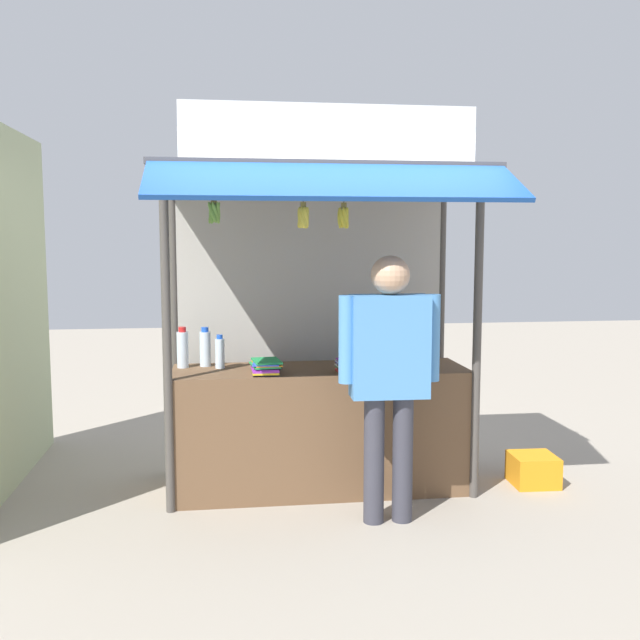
{
  "coord_description": "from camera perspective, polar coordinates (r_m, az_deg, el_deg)",
  "views": [
    {
      "loc": [
        -0.69,
        -5.09,
        1.82
      ],
      "look_at": [
        0.0,
        0.0,
        1.24
      ],
      "focal_mm": 40.57,
      "sensor_mm": 36.0,
      "label": 1
    }
  ],
  "objects": [
    {
      "name": "water_bottle_mid_right",
      "position": [
        5.31,
        -10.78,
        -2.23
      ],
      "size": [
        0.08,
        0.08,
        0.3
      ],
      "color": "silver",
      "rests_on": "stall_counter"
    },
    {
      "name": "banana_bunch_leftmost",
      "position": [
        4.66,
        -8.35,
        8.43
      ],
      "size": [
        0.1,
        0.1,
        0.27
      ],
      "color": "#332D23"
    },
    {
      "name": "vendor_person",
      "position": [
        4.59,
        5.49,
        -3.46
      ],
      "size": [
        0.65,
        0.25,
        1.72
      ],
      "rotation": [
        0.0,
        0.0,
        3.12
      ],
      "color": "#383842",
      "rests_on": "ground"
    },
    {
      "name": "magazine_stack_rear_center",
      "position": [
        5.06,
        2.77,
        -3.64
      ],
      "size": [
        0.26,
        0.27,
        0.09
      ],
      "color": "red",
      "rests_on": "stall_counter"
    },
    {
      "name": "stall_counter",
      "position": [
        5.31,
        -0.0,
        -8.56
      ],
      "size": [
        2.11,
        0.65,
        0.89
      ],
      "primitive_type": "cube",
      "color": "brown",
      "rests_on": "ground"
    },
    {
      "name": "magazine_stack_far_left",
      "position": [
        5.02,
        -4.29,
        -3.7
      ],
      "size": [
        0.22,
        0.3,
        0.09
      ],
      "color": "black",
      "rests_on": "stall_counter"
    },
    {
      "name": "plastic_crate",
      "position": [
        5.71,
        16.46,
        -11.25
      ],
      "size": [
        0.33,
        0.33,
        0.22
      ],
      "primitive_type": "cube",
      "rotation": [
        0.0,
        0.0,
        -0.05
      ],
      "color": "orange",
      "rests_on": "ground"
    },
    {
      "name": "ground_plane",
      "position": [
        5.45,
        -0.0,
        -13.1
      ],
      "size": [
        20.0,
        20.0,
        0.0
      ],
      "primitive_type": "plane",
      "color": "#9E9384"
    },
    {
      "name": "water_bottle_back_right",
      "position": [
        5.25,
        -7.9,
        -2.56
      ],
      "size": [
        0.07,
        0.07,
        0.24
      ],
      "color": "silver",
      "rests_on": "stall_counter"
    },
    {
      "name": "banana_bunch_inner_right",
      "position": [
        4.69,
        -1.33,
        8.11
      ],
      "size": [
        0.1,
        0.09,
        0.3
      ],
      "color": "#332D23"
    },
    {
      "name": "banana_bunch_inner_left",
      "position": [
        4.73,
        1.87,
        8.12
      ],
      "size": [
        0.09,
        0.09,
        0.3
      ],
      "color": "#332D23"
    },
    {
      "name": "stall_structure",
      "position": [
        5.28,
        -0.22,
        4.26
      ],
      "size": [
        2.31,
        1.58,
        2.67
      ],
      "color": "#4C4742",
      "rests_on": "ground"
    },
    {
      "name": "water_bottle_front_right",
      "position": [
        5.34,
        -9.04,
        -2.2
      ],
      "size": [
        0.08,
        0.08,
        0.29
      ],
      "color": "silver",
      "rests_on": "stall_counter"
    }
  ]
}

